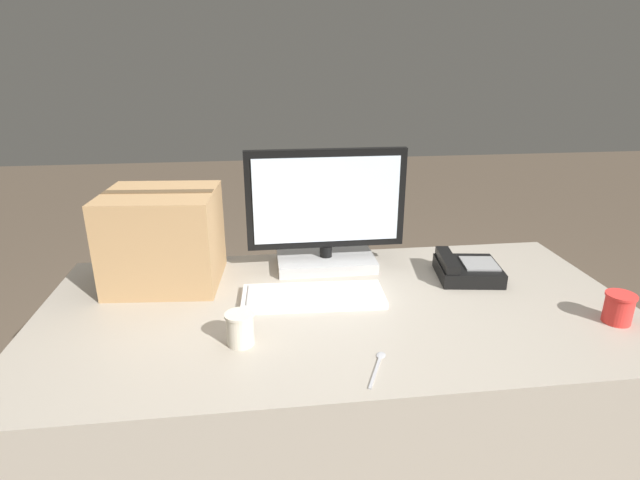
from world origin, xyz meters
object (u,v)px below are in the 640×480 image
Objects in this scene: desk_phone at (466,269)px; spoon at (378,364)px; keyboard at (313,296)px; paper_cup_left at (240,329)px; monitor at (326,219)px; paper_cup_right at (619,308)px; cardboard_box at (163,238)px.

spoon is (-0.42, -0.47, -0.03)m from desk_phone.
keyboard is 5.01× the size of paper_cup_left.
monitor is 0.65m from spoon.
keyboard is 0.88m from paper_cup_right.
desk_phone is at bearing -5.38° from cardboard_box.
cardboard_box is at bearing 70.44° from spoon.
monitor reaches higher than cardboard_box.
paper_cup_left is 0.24× the size of cardboard_box.
monitor reaches higher than keyboard.
paper_cup_right is at bearing -0.94° from paper_cup_left.
paper_cup_left is (-0.29, -0.49, -0.14)m from monitor.
paper_cup_right is (0.85, -0.25, 0.03)m from keyboard.
keyboard is 0.32m from paper_cup_left.
desk_phone is 2.56× the size of paper_cup_left.
monitor reaches higher than desk_phone.
paper_cup_right is at bearing -40.47° from desk_phone.
keyboard is 2.97× the size of spoon.
spoon is at bearing -123.54° from desk_phone.
cardboard_box is (-1.01, 0.10, 0.13)m from desk_phone.
cardboard_box is (-0.47, 0.20, 0.14)m from keyboard.
monitor is at bearing 58.86° from paper_cup_left.
cardboard_box is (-0.25, 0.43, 0.11)m from paper_cup_left.
paper_cup_right is at bearing -18.61° from cardboard_box.
cardboard_box is (-0.55, -0.06, -0.02)m from monitor.
monitor is 6.31× the size of paper_cup_right.
desk_phone is 2.61× the size of paper_cup_right.
paper_cup_right is 1.39m from cardboard_box.
spoon is (0.05, -0.63, -0.18)m from monitor.
paper_cup_left is 1.02× the size of paper_cup_right.
spoon is at bearing -43.63° from cardboard_box.
paper_cup_right is at bearing -56.47° from spoon.
cardboard_box reaches higher than desk_phone.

